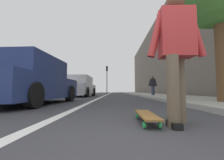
{
  "coord_description": "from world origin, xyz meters",
  "views": [
    {
      "loc": [
        -0.75,
        0.29,
        0.41
      ],
      "look_at": [
        12.62,
        0.56,
        1.37
      ],
      "focal_mm": 24.38,
      "sensor_mm": 36.0,
      "label": 1
    }
  ],
  "objects_px": {
    "parked_car_near": "(29,82)",
    "skater_person": "(176,48)",
    "parked_car_mid": "(79,87)",
    "pedestrian_distant": "(153,85)",
    "traffic_light": "(107,75)",
    "skateboard": "(146,115)"
  },
  "relations": [
    {
      "from": "parked_car_near",
      "to": "skater_person",
      "type": "bearing_deg",
      "value": -129.74
    },
    {
      "from": "parked_car_mid",
      "to": "pedestrian_distant",
      "type": "bearing_deg",
      "value": -89.49
    },
    {
      "from": "parked_car_near",
      "to": "parked_car_mid",
      "type": "xyz_separation_m",
      "value": [
        6.47,
        -0.05,
        0.02
      ]
    },
    {
      "from": "traffic_light",
      "to": "skateboard",
      "type": "bearing_deg",
      "value": -175.59
    },
    {
      "from": "skater_person",
      "to": "parked_car_mid",
      "type": "height_order",
      "value": "skater_person"
    },
    {
      "from": "skater_person",
      "to": "traffic_light",
      "type": "height_order",
      "value": "traffic_light"
    },
    {
      "from": "skateboard",
      "to": "parked_car_mid",
      "type": "distance_m",
      "value": 9.75
    },
    {
      "from": "parked_car_near",
      "to": "parked_car_mid",
      "type": "relative_size",
      "value": 0.95
    },
    {
      "from": "skateboard",
      "to": "pedestrian_distant",
      "type": "distance_m",
      "value": 9.61
    },
    {
      "from": "skater_person",
      "to": "parked_car_mid",
      "type": "bearing_deg",
      "value": 20.15
    },
    {
      "from": "skateboard",
      "to": "traffic_light",
      "type": "distance_m",
      "value": 22.44
    },
    {
      "from": "traffic_light",
      "to": "pedestrian_distant",
      "type": "distance_m",
      "value": 13.71
    },
    {
      "from": "skateboard",
      "to": "parked_car_near",
      "type": "bearing_deg",
      "value": 48.81
    },
    {
      "from": "skateboard",
      "to": "parked_car_mid",
      "type": "bearing_deg",
      "value": 18.55
    },
    {
      "from": "skateboard",
      "to": "traffic_light",
      "type": "bearing_deg",
      "value": 4.41
    },
    {
      "from": "skater_person",
      "to": "parked_car_near",
      "type": "height_order",
      "value": "skater_person"
    },
    {
      "from": "parked_car_near",
      "to": "parked_car_mid",
      "type": "height_order",
      "value": "parked_car_mid"
    },
    {
      "from": "skater_person",
      "to": "traffic_light",
      "type": "xyz_separation_m",
      "value": [
        22.33,
        2.06,
        2.09
      ]
    },
    {
      "from": "skater_person",
      "to": "pedestrian_distant",
      "type": "bearing_deg",
      "value": -12.21
    },
    {
      "from": "parked_car_near",
      "to": "pedestrian_distant",
      "type": "xyz_separation_m",
      "value": [
        6.52,
        -5.53,
        0.16
      ]
    },
    {
      "from": "skateboard",
      "to": "parked_car_mid",
      "type": "height_order",
      "value": "parked_car_mid"
    },
    {
      "from": "parked_car_mid",
      "to": "pedestrian_distant",
      "type": "relative_size",
      "value": 2.88
    }
  ]
}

